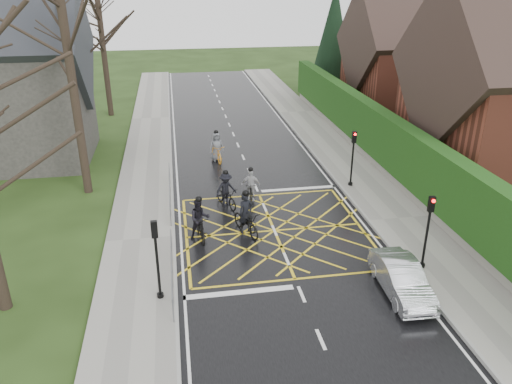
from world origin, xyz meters
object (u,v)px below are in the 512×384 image
object	(u,v)px
cyclist_mid	(226,193)
cyclist_lead	(217,150)
cyclist_front	(251,189)
cyclist_rear	(246,219)
car	(402,279)
cyclist_back	(200,223)

from	to	relation	value
cyclist_mid	cyclist_lead	bearing A→B (deg)	66.17
cyclist_mid	cyclist_front	size ratio (longest dim) A/B	1.10
cyclist_mid	cyclist_rear	bearing A→B (deg)	-101.95
cyclist_front	cyclist_mid	bearing A→B (deg)	-154.40
cyclist_lead	car	distance (m)	16.08
cyclist_back	cyclist_lead	bearing A→B (deg)	73.53
cyclist_mid	cyclist_front	bearing A→B (deg)	-6.36
cyclist_rear	cyclist_mid	xyz separation A→B (m)	(-0.56, 3.04, 0.02)
cyclist_mid	car	xyz separation A→B (m)	(5.47, -8.54, -0.08)
cyclist_rear	cyclist_back	distance (m)	2.08
cyclist_rear	cyclist_back	bearing A→B (deg)	163.45
cyclist_mid	cyclist_lead	xyz separation A→B (m)	(0.16, 6.63, -0.01)
cyclist_back	cyclist_lead	world-z (taller)	cyclist_back
cyclist_mid	cyclist_front	distance (m)	1.37
cyclist_rear	cyclist_front	distance (m)	3.50
car	cyclist_rear	bearing A→B (deg)	133.98
cyclist_front	car	bearing A→B (deg)	-55.48
cyclist_back	cyclist_front	size ratio (longest dim) A/B	1.10
cyclist_lead	car	xyz separation A→B (m)	(5.31, -15.17, -0.07)
cyclist_mid	car	world-z (taller)	cyclist_mid
cyclist_rear	car	size ratio (longest dim) A/B	0.61
cyclist_rear	cyclist_lead	size ratio (longest dim) A/B	1.08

